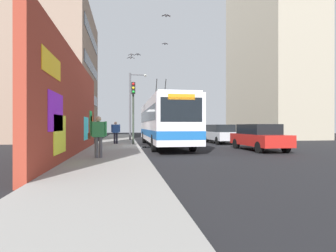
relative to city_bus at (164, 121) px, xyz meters
name	(u,v)px	position (x,y,z in m)	size (l,w,h in m)	color
ground_plane	(139,148)	(-1.10, 1.80, -1.82)	(80.00, 80.00, 0.00)	black
sidewalk_slab	(115,147)	(-1.10, 3.40, -1.75)	(48.00, 3.20, 0.15)	gray
graffiti_wall	(75,107)	(-5.35, 5.15, 0.56)	(13.52, 0.32, 4.77)	maroon
building_far_left	(43,74)	(9.99, 11.00, 4.92)	(12.39, 9.64, 13.49)	gray
building_far_right	(270,55)	(11.71, -15.20, 8.54)	(13.47, 6.28, 20.73)	#9E937F
city_bus	(164,121)	(0.00, 0.00, 0.00)	(12.08, 2.51, 5.06)	silver
parked_car_red	(259,137)	(-3.94, -5.20, -0.99)	(4.50, 1.80, 1.58)	#B21E19
parked_car_silver	(221,133)	(2.41, -5.20, -0.99)	(4.28, 1.81, 1.58)	#B7B7BC
parked_car_champagne	(201,132)	(8.08, -5.20, -0.99)	(4.64, 1.75, 1.58)	#C6B793
pedestrian_midblock	(116,131)	(1.41, 3.43, -0.71)	(0.22, 0.66, 1.64)	#1E1E2D
pedestrian_near_wall	(98,133)	(-7.31, 3.86, -0.65)	(0.23, 0.77, 1.74)	#595960
traffic_light	(133,103)	(0.39, 2.15, 1.32)	(0.49, 0.28, 4.48)	#2D382D
street_lamp	(132,101)	(6.86, 2.06, 2.01)	(0.44, 1.69, 6.41)	#4C4C51
flying_pigeons	(146,46)	(2.13, 1.10, 5.93)	(7.36, 3.71, 2.74)	#47474C
curbside_puddle	(147,147)	(-0.45, 1.20, -1.82)	(1.39, 1.39, 0.00)	black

